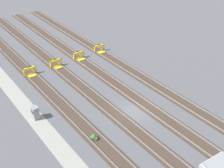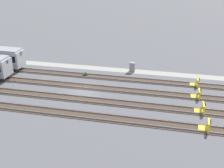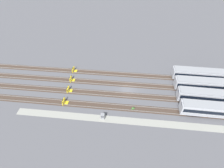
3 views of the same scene
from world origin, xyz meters
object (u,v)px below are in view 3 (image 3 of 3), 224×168
Objects in this scene: electrical_cabinet at (103,116)px; subway_car_back_row_centre at (209,85)px; subway_car_front_row_left_inner at (219,110)px; bumper_stop_middle_track at (72,79)px; subway_car_back_row_rightmost at (214,97)px; bumper_stop_far_inner_track at (74,70)px; bumper_stop_near_inner_track at (69,90)px; weed_clump at (133,108)px; bumper_stop_nearest_track at (65,102)px; subway_car_front_row_leftmost at (204,75)px.

subway_car_back_row_centre is at bearing 24.39° from electrical_cabinet.
electrical_cabinet is (-27.38, -3.77, -1.24)m from subway_car_front_row_left_inner.
bumper_stop_middle_track is 16.57m from electrical_cabinet.
subway_car_back_row_rightmost is 11.28× the size of electrical_cabinet.
subway_car_back_row_rightmost is 8.98× the size of bumper_stop_far_inner_track.
bumper_stop_far_inner_track is at bearing 95.60° from bumper_stop_near_inner_track.
bumper_stop_far_inner_track is (-38.80, 12.90, -1.53)m from subway_car_front_row_left_inner.
subway_car_front_row_left_inner reaches higher than bumper_stop_far_inner_track.
subway_car_front_row_left_inner reaches higher than electrical_cabinet.
electrical_cabinet is at bearing -172.16° from subway_car_front_row_left_inner.
bumper_stop_far_inner_track is 22.76m from weed_clump.
weed_clump is at bearing 26.32° from electrical_cabinet.
bumper_stop_nearest_track is at bearing 160.20° from electrical_cabinet.
bumper_stop_far_inner_track is 20.20m from electrical_cabinet.
subway_car_front_row_left_inner is 40.91m from bumper_stop_far_inner_track.
subway_car_front_row_left_inner reaches higher than bumper_stop_near_inner_track.
subway_car_back_row_rightmost is at bearing 6.49° from bumper_stop_nearest_track.
bumper_stop_near_inner_track is at bearing 165.75° from weed_clump.
subway_car_front_row_left_inner is (0.00, -12.92, 0.00)m from subway_car_front_row_leftmost.
subway_car_front_row_left_inner reaches higher than bumper_stop_middle_track.
bumper_stop_nearest_track is at bearing -161.14° from subway_car_front_row_leftmost.
subway_car_front_row_left_inner is 8.97× the size of bumper_stop_far_inner_track.
subway_car_back_row_rightmost is 9.00× the size of bumper_stop_near_inner_track.
subway_car_front_row_leftmost is at bearing 0.03° from bumper_stop_far_inner_track.
bumper_stop_near_inner_track is 4.33m from bumper_stop_middle_track.
bumper_stop_middle_track is (-38.38, 4.32, -1.53)m from subway_car_back_row_rightmost.
bumper_stop_near_inner_track is 1.00× the size of bumper_stop_far_inner_track.
subway_car_back_row_rightmost reaches higher than bumper_stop_middle_track.
subway_car_back_row_centre is 30.09m from electrical_cabinet.
subway_car_back_row_centre is at bearing -90.00° from subway_car_front_row_leftmost.
subway_car_front_row_left_inner is 20.27m from weed_clump.
subway_car_front_row_left_inner is 38.23m from bumper_stop_near_inner_track.
weed_clump is at bearing -179.41° from subway_car_front_row_left_inner.
subway_car_front_row_leftmost is 8.97× the size of bumper_stop_middle_track.
subway_car_front_row_leftmost is 19.59× the size of weed_clump.
bumper_stop_middle_track is 2.18× the size of weed_clump.
electrical_cabinet is at bearing -19.80° from bumper_stop_nearest_track.
subway_car_front_row_left_inner is 19.60× the size of weed_clump.
subway_car_back_row_centre reaches higher than bumper_stop_far_inner_track.
bumper_stop_middle_track is at bearing 131.62° from electrical_cabinet.
electrical_cabinet is (-27.38, -8.06, -1.24)m from subway_car_back_row_rightmost.
subway_car_front_row_leftmost and subway_car_back_row_rightmost have the same top height.
bumper_stop_far_inner_track is 1.26× the size of electrical_cabinet.
electrical_cabinet reaches higher than weed_clump.
bumper_stop_middle_track is (-38.38, -0.03, -1.53)m from subway_car_back_row_centre.
electrical_cabinet is at bearing -37.36° from bumper_stop_near_inner_track.
bumper_stop_middle_track is at bearing 93.70° from bumper_stop_nearest_track.
subway_car_front_row_leftmost is 32.09m from electrical_cabinet.
subway_car_back_row_centre is (0.00, -4.27, 0.00)m from subway_car_front_row_leftmost.
subway_car_front_row_leftmost is 38.83m from bumper_stop_far_inner_track.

